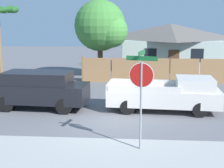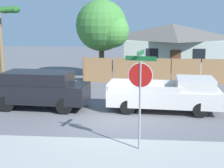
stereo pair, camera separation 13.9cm
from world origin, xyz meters
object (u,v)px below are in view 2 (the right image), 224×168
(house, at_px, (171,45))
(red_suv, at_px, (40,88))
(orange_pickup, at_px, (168,95))
(stop_sign, at_px, (140,82))
(oak_tree, at_px, (104,27))

(house, xyz_separation_m, red_suv, (-7.94, -14.39, -1.11))
(orange_pickup, bearing_deg, house, 87.42)
(house, relative_size, stop_sign, 2.71)
(red_suv, bearing_deg, house, 64.83)
(red_suv, bearing_deg, stop_sign, -40.09)
(stop_sign, bearing_deg, orange_pickup, 87.45)
(orange_pickup, relative_size, stop_sign, 1.61)
(oak_tree, distance_m, stop_sign, 13.88)
(orange_pickup, height_order, stop_sign, stop_sign)
(red_suv, distance_m, stop_sign, 6.98)
(house, xyz_separation_m, stop_sign, (-2.99, -19.14, 0.22))
(house, bearing_deg, orange_pickup, -96.30)
(oak_tree, bearing_deg, house, 44.62)
(house, height_order, red_suv, house)
(oak_tree, distance_m, orange_pickup, 10.17)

